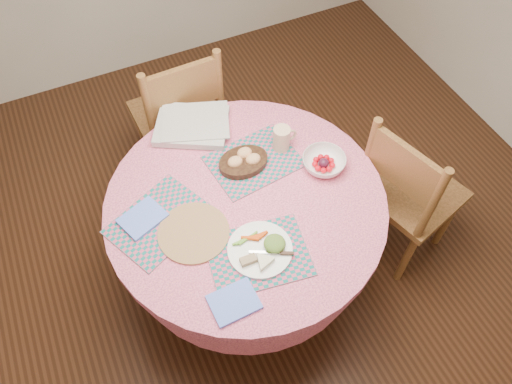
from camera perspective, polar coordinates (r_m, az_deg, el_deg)
ground at (r=2.82m, az=-0.93°, el=-9.66°), size 4.00×4.00×0.00m
room_envelope at (r=1.49m, az=-1.86°, el=20.82°), size 4.01×4.01×2.71m
dining_table at (r=2.34m, az=-1.11°, el=-3.64°), size 1.24×1.24×0.75m
chair_right at (r=2.61m, az=16.80°, el=-0.01°), size 0.54×0.55×0.97m
chair_back at (r=2.85m, az=-8.63°, el=8.56°), size 0.48×0.46×1.00m
placemat_front at (r=2.03m, az=0.28°, el=-7.24°), size 0.44×0.36×0.01m
placemat_left at (r=2.15m, az=-10.97°, el=-3.26°), size 0.49×0.44×0.01m
placemat_back at (r=2.31m, az=-0.23°, el=3.56°), size 0.43×0.35×0.01m
wicker_trivet at (r=2.09m, az=-7.14°, el=-4.64°), size 0.30×0.30×0.01m
napkin_near at (r=1.94m, az=-2.53°, el=-12.46°), size 0.18×0.15×0.01m
napkin_far at (r=2.16m, az=-12.84°, el=-2.93°), size 0.22×0.19×0.01m
dinner_plate at (r=2.02m, az=0.72°, el=-6.52°), size 0.27×0.27×0.05m
bread_bowl at (r=2.27m, az=-1.43°, el=3.60°), size 0.23×0.23×0.08m
latte_mug at (r=2.32m, az=3.00°, el=6.17°), size 0.12×0.08×0.12m
fruit_bowl at (r=2.29m, az=7.75°, el=3.36°), size 0.21×0.21×0.06m
newspaper_stack at (r=2.44m, az=-7.29°, el=7.61°), size 0.43×0.40×0.04m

